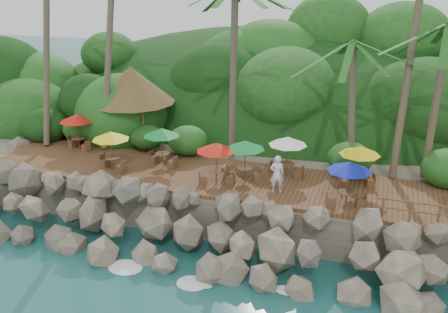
% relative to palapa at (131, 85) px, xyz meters
% --- Properties ---
extents(ground, '(140.00, 140.00, 0.00)m').
position_rel_palapa_xyz_m(ground, '(7.24, -10.02, -5.79)').
color(ground, '#19514F').
rests_on(ground, ground).
extents(land_base, '(32.00, 25.20, 2.10)m').
position_rel_palapa_xyz_m(land_base, '(7.24, 5.98, -4.74)').
color(land_base, gray).
rests_on(land_base, ground).
extents(jungle_hill, '(44.80, 28.00, 15.40)m').
position_rel_palapa_xyz_m(jungle_hill, '(7.24, 13.48, -5.79)').
color(jungle_hill, '#143811').
rests_on(jungle_hill, ground).
extents(seawall, '(29.00, 4.00, 2.30)m').
position_rel_palapa_xyz_m(seawall, '(7.24, -8.02, -4.64)').
color(seawall, gray).
rests_on(seawall, ground).
extents(terrace, '(26.00, 5.00, 0.20)m').
position_rel_palapa_xyz_m(terrace, '(7.24, -4.02, -3.59)').
color(terrace, brown).
rests_on(terrace, land_base).
extents(jungle_foliage, '(44.00, 16.00, 12.00)m').
position_rel_palapa_xyz_m(jungle_foliage, '(7.24, 4.98, -5.79)').
color(jungle_foliage, '#143811').
rests_on(jungle_foliage, ground).
extents(foam_line, '(25.20, 0.80, 0.06)m').
position_rel_palapa_xyz_m(foam_line, '(7.24, -9.72, -5.76)').
color(foam_line, white).
rests_on(foam_line, ground).
extents(palapa, '(5.27, 5.27, 4.60)m').
position_rel_palapa_xyz_m(palapa, '(0.00, 0.00, 0.00)').
color(palapa, brown).
rests_on(palapa, ground).
extents(dining_clusters, '(23.26, 4.84, 2.14)m').
position_rel_palapa_xyz_m(dining_clusters, '(8.33, -4.16, -1.72)').
color(dining_clusters, brown).
rests_on(dining_clusters, terrace).
extents(waiter, '(0.78, 0.61, 1.87)m').
position_rel_palapa_xyz_m(waiter, '(10.23, -5.11, -2.55)').
color(waiter, white).
rests_on(waiter, terrace).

